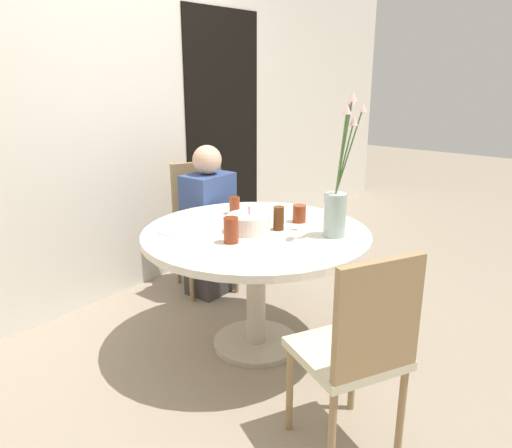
{
  "coord_description": "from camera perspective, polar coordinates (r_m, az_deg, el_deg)",
  "views": [
    {
      "loc": [
        -2.08,
        -1.61,
        1.58
      ],
      "look_at": [
        0.0,
        0.0,
        0.76
      ],
      "focal_mm": 35.0,
      "sensor_mm": 36.0,
      "label": 1
    }
  ],
  "objects": [
    {
      "name": "person_woman",
      "position": [
        3.56,
        -5.4,
        -0.22
      ],
      "size": [
        0.34,
        0.24,
        1.08
      ],
      "color": "#383333",
      "rests_on": "ground_plane"
    },
    {
      "name": "flower_vase",
      "position": [
        2.66,
        9.26,
        2.76
      ],
      "size": [
        0.22,
        0.18,
        0.76
      ],
      "color": "#9EB2AD",
      "rests_on": "dining_table"
    },
    {
      "name": "dining_table",
      "position": [
        2.81,
        0.0,
        -3.11
      ],
      "size": [
        1.27,
        1.27,
        0.72
      ],
      "color": "silver",
      "rests_on": "ground_plane"
    },
    {
      "name": "chair_near_front",
      "position": [
        3.7,
        -6.21,
        0.69
      ],
      "size": [
        0.54,
        0.54,
        0.92
      ],
      "rotation": [
        0.0,
        0.0,
        -0.49
      ],
      "color": "beige",
      "rests_on": "ground_plane"
    },
    {
      "name": "wall_back",
      "position": [
        3.56,
        -16.7,
        12.16
      ],
      "size": [
        8.0,
        0.05,
        2.6
      ],
      "color": "silver",
      "rests_on": "ground_plane"
    },
    {
      "name": "chair_far_back",
      "position": [
        2.08,
        11.67,
        -13.39
      ],
      "size": [
        0.54,
        0.54,
        0.92
      ],
      "rotation": [
        0.0,
        0.0,
        2.66
      ],
      "color": "beige",
      "rests_on": "ground_plane"
    },
    {
      "name": "drink_glass_2",
      "position": [
        3.09,
        -2.47,
        2.14
      ],
      "size": [
        0.06,
        0.06,
        0.11
      ],
      "color": "maroon",
      "rests_on": "dining_table"
    },
    {
      "name": "drink_glass_0",
      "position": [
        2.57,
        -2.87,
        -0.7
      ],
      "size": [
        0.08,
        0.08,
        0.13
      ],
      "color": "maroon",
      "rests_on": "dining_table"
    },
    {
      "name": "drink_glass_3",
      "position": [
        2.93,
        4.97,
        1.19
      ],
      "size": [
        0.08,
        0.08,
        0.1
      ],
      "color": "maroon",
      "rests_on": "dining_table"
    },
    {
      "name": "drink_glass_1",
      "position": [
        2.78,
        2.61,
        0.66
      ],
      "size": [
        0.06,
        0.06,
        0.13
      ],
      "color": "#51280F",
      "rests_on": "dining_table"
    },
    {
      "name": "ground_plane",
      "position": [
        3.07,
        0.0,
        -13.58
      ],
      "size": [
        16.0,
        16.0,
        0.0
      ],
      "primitive_type": "plane",
      "color": "gray"
    },
    {
      "name": "birthday_cake",
      "position": [
        2.75,
        -0.79,
        0.11
      ],
      "size": [
        0.24,
        0.24,
        0.14
      ],
      "color": "white",
      "rests_on": "dining_table"
    },
    {
      "name": "side_plate",
      "position": [
        2.81,
        -9.21,
        -0.68
      ],
      "size": [
        0.2,
        0.2,
        0.01
      ],
      "color": "white",
      "rests_on": "dining_table"
    },
    {
      "name": "doorway_panel",
      "position": [
        4.34,
        -3.65,
        9.98
      ],
      "size": [
        0.9,
        0.01,
        2.05
      ],
      "color": "black",
      "rests_on": "ground_plane"
    }
  ]
}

